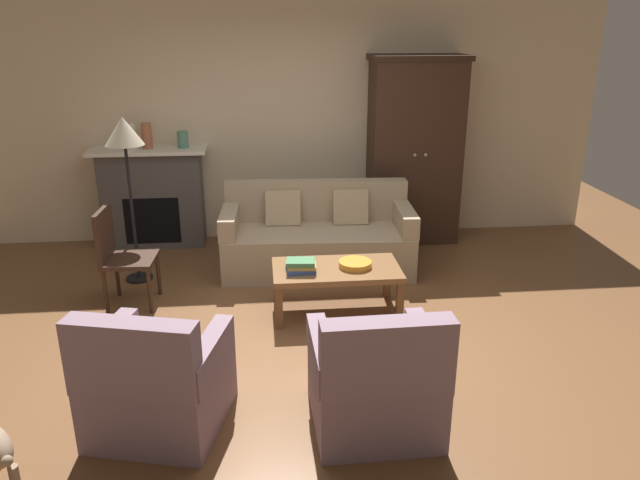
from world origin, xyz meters
The scene contains 15 objects.
ground_plane centered at (0.00, 0.00, 0.00)m, with size 9.60×9.60×0.00m, color brown.
back_wall centered at (0.00, 2.55, 1.40)m, with size 7.20×0.10×2.80m, color beige.
fireplace centered at (-1.55, 2.30, 0.57)m, with size 1.26×0.48×1.12m.
armoire centered at (1.40, 2.22, 1.05)m, with size 1.06×0.57×2.09m.
couch centered at (0.22, 1.42, 0.32)m, with size 1.96×0.95×0.86m.
coffee_table centered at (0.29, 0.39, 0.37)m, with size 1.10×0.60×0.42m.
fruit_bowl centered at (0.45, 0.38, 0.45)m, with size 0.29×0.29×0.05m, color orange.
book_stack centered at (-0.02, 0.32, 0.47)m, with size 0.26×0.20×0.11m.
mantel_vase_cream centered at (-1.73, 2.28, 1.26)m, with size 0.15×0.15×0.28m, color beige.
mantel_vase_terracotta centered at (-1.55, 2.28, 1.26)m, with size 0.11×0.11×0.28m, color #A86042.
mantel_vase_jade centered at (-1.17, 2.28, 1.21)m, with size 0.12×0.12×0.18m, color slate.
armchair_near_left centered at (-1.02, -1.13, 0.32)m, with size 0.93×0.93×0.88m.
armchair_near_right centered at (0.33, -1.26, 0.32)m, with size 0.80×0.79×0.88m.
side_chair_wooden centered at (-1.60, 0.72, 0.51)m, with size 0.46×0.46×0.90m.
floor_lamp centered at (-1.58, 1.29, 1.39)m, with size 0.36×0.36×1.61m.
Camera 1 is at (-0.33, -4.43, 2.43)m, focal length 34.08 mm.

